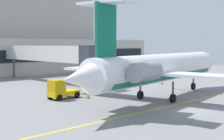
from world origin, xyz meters
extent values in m
cube|color=slate|center=(0.00, 0.00, -0.05)|extent=(120.00, 120.00, 0.10)
cube|color=yellow|center=(0.00, 2.96, 0.00)|extent=(108.00, 0.24, 0.01)
cube|color=red|center=(10.49, 6.12, 0.00)|extent=(0.30, 8.00, 0.01)
cube|color=#B7B2A8|center=(6.06, 47.40, 3.55)|extent=(68.31, 14.81, 7.10)
cube|color=#A8A49A|center=(8.36, 51.11, 13.02)|extent=(38.73, 10.37, 11.84)
cube|color=black|center=(6.06, 39.95, 3.78)|extent=(65.58, 0.12, 2.32)
cube|color=silver|center=(2.01, 29.15, 4.61)|extent=(1.40, 21.70, 2.40)
cube|color=#2D333D|center=(2.01, 17.40, 4.61)|extent=(2.40, 2.00, 2.64)
cylinder|color=#4C4C51|center=(2.01, 38.50, 1.71)|extent=(0.44, 0.44, 3.41)
cylinder|color=#4C4C51|center=(2.01, 19.10, 1.71)|extent=(0.44, 0.44, 3.41)
cylinder|color=white|center=(2.52, 5.99, 3.50)|extent=(24.53, 7.13, 3.03)
cube|color=#0C664C|center=(2.52, 5.99, 2.66)|extent=(22.07, 6.41, 0.54)
cone|color=white|center=(15.57, 8.24, 3.50)|extent=(3.78, 3.49, 2.96)
cone|color=white|center=(-10.82, 3.68, 3.50)|extent=(4.31, 3.20, 2.57)
cube|color=white|center=(-0.18, 12.28, 3.04)|extent=(4.81, 10.68, 0.28)
cube|color=white|center=(2.09, -0.85, 3.04)|extent=(4.81, 10.68, 0.28)
cylinder|color=gray|center=(-5.57, 7.01, 3.72)|extent=(3.86, 2.26, 1.66)
cylinder|color=gray|center=(-4.75, 2.31, 3.72)|extent=(3.86, 2.26, 1.66)
cube|color=#0C664C|center=(-7.56, 4.24, 7.27)|extent=(2.72, 0.70, 4.53)
cube|color=white|center=(-7.56, 4.24, 9.54)|extent=(2.91, 5.13, 0.20)
cylinder|color=#3F3F44|center=(11.65, 7.56, 1.44)|extent=(0.20, 0.20, 1.53)
cylinder|color=black|center=(11.65, 7.56, 0.45)|extent=(0.95, 0.50, 0.90)
cylinder|color=#3F3F44|center=(0.99, 7.72, 1.44)|extent=(0.20, 0.20, 1.53)
cylinder|color=black|center=(0.99, 7.72, 0.45)|extent=(0.95, 0.50, 0.90)
cylinder|color=#3F3F44|center=(1.66, 3.84, 1.44)|extent=(0.20, 0.20, 1.53)
cylinder|color=black|center=(1.66, 3.84, 0.45)|extent=(0.95, 0.50, 0.90)
cube|color=#E5B20C|center=(13.92, 29.86, 0.66)|extent=(4.01, 2.10, 0.62)
cube|color=#C3970A|center=(12.87, 29.68, 1.65)|extent=(1.72, 1.58, 1.36)
cylinder|color=black|center=(12.73, 28.90, 0.35)|extent=(0.74, 0.39, 0.70)
cylinder|color=black|center=(12.48, 30.38, 0.35)|extent=(0.74, 0.39, 0.70)
cylinder|color=black|center=(15.36, 29.33, 0.35)|extent=(0.74, 0.39, 0.70)
cylinder|color=black|center=(15.12, 30.82, 0.35)|extent=(0.74, 0.39, 0.70)
cube|color=#E5B20C|center=(-4.97, 13.87, 0.60)|extent=(3.89, 1.87, 0.51)
cube|color=#C3970A|center=(-6.02, 13.76, 1.52)|extent=(1.63, 1.49, 1.33)
cylinder|color=black|center=(-6.20, 12.99, 0.35)|extent=(0.72, 0.35, 0.70)
cylinder|color=black|center=(-6.35, 14.48, 0.35)|extent=(0.72, 0.35, 0.70)
cylinder|color=black|center=(-3.59, 13.25, 0.35)|extent=(0.72, 0.35, 0.70)
cylinder|color=black|center=(-3.74, 14.75, 0.35)|extent=(0.72, 0.35, 0.70)
cone|color=orange|center=(-2.84, 12.20, 0.28)|extent=(0.36, 0.36, 0.55)
cube|color=black|center=(-2.84, 12.20, 0.02)|extent=(0.47, 0.47, 0.04)
cone|color=orange|center=(13.80, 14.35, 0.28)|extent=(0.36, 0.36, 0.55)
cube|color=black|center=(13.80, 14.35, 0.02)|extent=(0.47, 0.47, 0.04)
camera|label=1|loc=(-26.56, -15.81, 6.14)|focal=52.54mm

